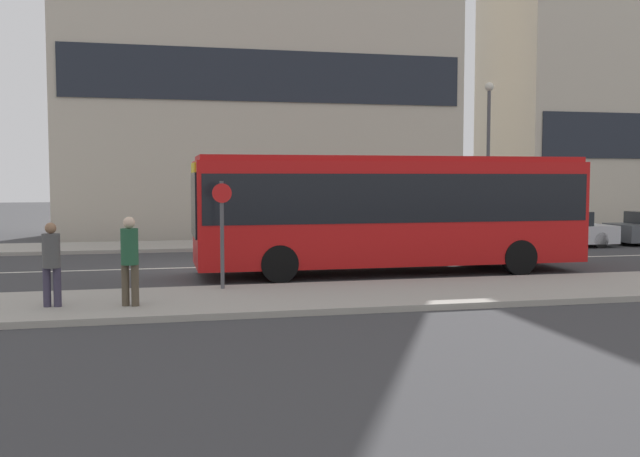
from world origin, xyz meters
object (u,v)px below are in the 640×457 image
object	(u,v)px
street_lamp	(488,143)
pedestrian_down_pavement	(130,255)
pedestrian_near_stop	(51,259)
parked_car_0	(557,230)
city_bus	(390,206)
bus_stop_sign	(222,226)

from	to	relation	value
street_lamp	pedestrian_down_pavement	bearing A→B (deg)	-137.97
pedestrian_near_stop	pedestrian_down_pavement	size ratio (longest dim) A/B	0.94
parked_car_0	street_lamp	size ratio (longest dim) A/B	0.67
city_bus	pedestrian_down_pavement	distance (m)	8.20
parked_car_0	bus_stop_sign	bearing A→B (deg)	-148.38
city_bus	pedestrian_down_pavement	size ratio (longest dim) A/B	6.10
city_bus	pedestrian_near_stop	size ratio (longest dim) A/B	6.51
parked_car_0	pedestrian_down_pavement	size ratio (longest dim) A/B	2.39
pedestrian_near_stop	parked_car_0	bearing A→B (deg)	-141.00
pedestrian_down_pavement	bus_stop_sign	xyz separation A→B (m)	(1.96, 1.80, 0.43)
pedestrian_near_stop	street_lamp	distance (m)	19.43
pedestrian_down_pavement	parked_car_0	bearing A→B (deg)	54.05
parked_car_0	bus_stop_sign	world-z (taller)	bus_stop_sign
parked_car_0	bus_stop_sign	size ratio (longest dim) A/B	1.72
bus_stop_sign	pedestrian_down_pavement	bearing A→B (deg)	-137.50
parked_car_0	bus_stop_sign	distance (m)	15.85
pedestrian_down_pavement	bus_stop_sign	distance (m)	2.70
pedestrian_down_pavement	bus_stop_sign	size ratio (longest dim) A/B	0.72
pedestrian_near_stop	street_lamp	bearing A→B (deg)	-132.68
pedestrian_near_stop	pedestrian_down_pavement	xyz separation A→B (m)	(1.49, -0.25, 0.07)
parked_car_0	pedestrian_down_pavement	world-z (taller)	pedestrian_down_pavement
bus_stop_sign	street_lamp	xyz separation A→B (m)	(11.58, 10.41, 2.46)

